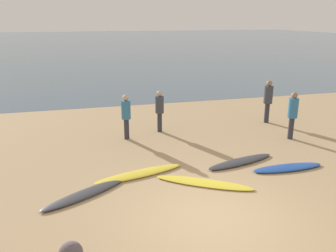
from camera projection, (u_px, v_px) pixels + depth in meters
ground_plane at (135, 111)px, 17.11m from camera, size 120.00×120.00×0.20m
ocean_water at (87, 42)px, 63.95m from camera, size 140.00×100.00×0.01m
surfboard_0 at (85, 194)px, 8.82m from camera, size 2.32×1.63×0.08m
surfboard_1 at (140, 174)px, 9.95m from camera, size 2.71×1.12×0.08m
surfboard_2 at (204, 183)px, 9.43m from camera, size 2.52×1.85×0.06m
surfboard_3 at (241, 162)px, 10.78m from camera, size 2.46×1.08×0.09m
surfboard_4 at (288, 168)px, 10.35m from camera, size 2.23×0.54×0.09m
person_0 at (160, 108)px, 13.49m from camera, size 0.33×0.33×1.62m
person_1 at (268, 98)px, 14.65m from camera, size 0.36×0.36×1.79m
person_2 at (126, 113)px, 12.64m from camera, size 0.33×0.33×1.65m
person_3 at (293, 112)px, 12.65m from camera, size 0.35×0.35×1.74m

